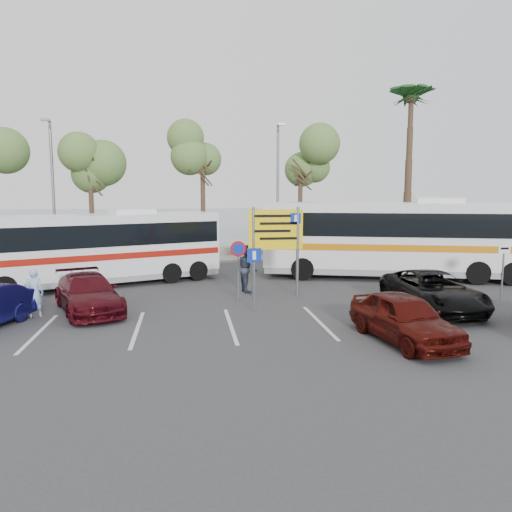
{
  "coord_description": "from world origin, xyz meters",
  "views": [
    {
      "loc": [
        -2.55,
        -16.35,
        4.24
      ],
      "look_at": [
        0.18,
        3.0,
        1.68
      ],
      "focal_mm": 35.0,
      "sensor_mm": 36.0,
      "label": 1
    }
  ],
  "objects": [
    {
      "name": "suv_black",
      "position": [
        6.12,
        0.02,
        0.69
      ],
      "size": [
        2.33,
        4.99,
        1.38
      ],
      "primitive_type": "imported",
      "rotation": [
        0.0,
        0.0,
        -0.01
      ],
      "color": "black",
      "rests_on": "ground"
    },
    {
      "name": "sign_parking",
      "position": [
        -0.2,
        0.79,
        1.47
      ],
      "size": [
        0.5,
        0.07,
        2.25
      ],
      "color": "slate",
      "rests_on": "ground"
    },
    {
      "name": "tree_left",
      "position": [
        -8.0,
        14.0,
        6.0
      ],
      "size": [
        3.2,
        3.2,
        7.2
      ],
      "color": "#382619",
      "rests_on": "kerb_strip"
    },
    {
      "name": "lane_markings",
      "position": [
        -1.14,
        -1.0,
        0.0
      ],
      "size": [
        12.02,
        4.2,
        0.01
      ],
      "primitive_type": null,
      "color": "silver",
      "rests_on": "ground"
    },
    {
      "name": "coach_bus_right",
      "position": [
        7.5,
        6.5,
        1.82
      ],
      "size": [
        12.83,
        6.14,
        3.92
      ],
      "color": "white",
      "rests_on": "ground"
    },
    {
      "name": "seawall",
      "position": [
        0.0,
        16.0,
        0.3
      ],
      "size": [
        48.0,
        0.8,
        0.6
      ],
      "primitive_type": "cube",
      "color": "gray",
      "rests_on": "ground"
    },
    {
      "name": "sea",
      "position": [
        0.0,
        60.0,
        0.01
      ],
      "size": [
        140.0,
        140.0,
        0.0
      ],
      "primitive_type": "plane",
      "color": "#3F5865",
      "rests_on": "ground"
    },
    {
      "name": "street_lamp_right",
      "position": [
        3.0,
        13.52,
        4.6
      ],
      "size": [
        0.45,
        1.15,
        8.01
      ],
      "color": "slate",
      "rests_on": "kerb_strip"
    },
    {
      "name": "coach_bus_left",
      "position": [
        -6.5,
        6.5,
        1.59
      ],
      "size": [
        11.04,
        6.33,
        3.42
      ],
      "color": "white",
      "rests_on": "ground"
    },
    {
      "name": "car_red",
      "position": [
        3.5,
        -3.38,
        0.69
      ],
      "size": [
        2.25,
        4.28,
        1.39
      ],
      "primitive_type": "imported",
      "rotation": [
        0.0,
        0.0,
        0.16
      ],
      "color": "#480E0A",
      "rests_on": "ground"
    },
    {
      "name": "ground",
      "position": [
        0.0,
        0.0,
        0.0
      ],
      "size": [
        120.0,
        120.0,
        0.0
      ],
      "primitive_type": "plane",
      "color": "#343437",
      "rests_on": "ground"
    },
    {
      "name": "tree_mid",
      "position": [
        -1.5,
        14.0,
        6.65
      ],
      "size": [
        3.2,
        3.2,
        8.0
      ],
      "color": "#382619",
      "rests_on": "kerb_strip"
    },
    {
      "name": "sign_no_stop",
      "position": [
        -0.6,
        2.38,
        1.58
      ],
      "size": [
        0.6,
        0.08,
        2.35
      ],
      "color": "slate",
      "rests_on": "ground"
    },
    {
      "name": "car_maroon",
      "position": [
        -6.0,
        1.5,
        0.66
      ],
      "size": [
        3.35,
        4.9,
        1.32
      ],
      "primitive_type": "imported",
      "rotation": [
        0.0,
        0.0,
        0.36
      ],
      "color": "#490C14",
      "rests_on": "ground"
    },
    {
      "name": "palm_tree",
      "position": [
        11.5,
        14.0,
        9.87
      ],
      "size": [
        4.8,
        4.8,
        11.2
      ],
      "color": "#382619",
      "rests_on": "kerb_strip"
    },
    {
      "name": "sign_taxi",
      "position": [
        9.8,
        1.49,
        1.42
      ],
      "size": [
        0.5,
        0.07,
        2.2
      ],
      "color": "slate",
      "rests_on": "ground"
    },
    {
      "name": "pedestrian_far",
      "position": [
        0.0,
        4.27,
        0.99
      ],
      "size": [
        0.9,
        1.07,
        1.99
      ],
      "primitive_type": "imported",
      "rotation": [
        0.0,
        0.0,
        1.73
      ],
      "color": "#33394C",
      "rests_on": "ground"
    },
    {
      "name": "tree_right",
      "position": [
        4.5,
        14.0,
        6.17
      ],
      "size": [
        3.2,
        3.2,
        7.4
      ],
      "color": "#382619",
      "rests_on": "kerb_strip"
    },
    {
      "name": "pedestrian_near",
      "position": [
        -7.66,
        1.02,
        0.83
      ],
      "size": [
        0.66,
        0.49,
        1.66
      ],
      "primitive_type": "imported",
      "rotation": [
        0.0,
        0.0,
        3.31
      ],
      "color": "#94B0D8",
      "rests_on": "ground"
    },
    {
      "name": "direction_sign",
      "position": [
        1.0,
        3.2,
        2.43
      ],
      "size": [
        2.2,
        0.12,
        3.6
      ],
      "color": "slate",
      "rests_on": "ground"
    },
    {
      "name": "street_lamp_left",
      "position": [
        -10.0,
        13.52,
        4.6
      ],
      "size": [
        0.45,
        1.15,
        8.01
      ],
      "color": "slate",
      "rests_on": "kerb_strip"
    },
    {
      "name": "kerb_strip",
      "position": [
        0.0,
        14.0,
        0.07
      ],
      "size": [
        44.0,
        2.4,
        0.15
      ],
      "primitive_type": "cube",
      "color": "gray",
      "rests_on": "ground"
    }
  ]
}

